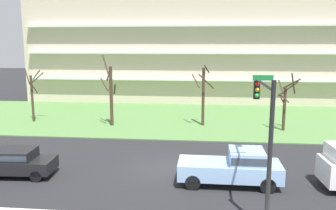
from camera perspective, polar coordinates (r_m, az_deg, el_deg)
ground at (r=21.16m, az=-0.53°, el=-10.47°), size 160.00×160.00×0.00m
grass_lawn_strip at (r=34.56m, az=2.01°, el=-2.21°), size 80.00×16.00×0.08m
apartment_building at (r=47.20m, az=3.15°, el=8.81°), size 40.38×11.86×12.66m
tree_far_left at (r=35.06m, az=-21.48°, el=1.62°), size 1.61×1.57×5.08m
tree_left at (r=31.35m, az=-9.47°, el=1.93°), size 1.52×1.51×6.48m
tree_center at (r=31.12m, az=5.82°, el=1.73°), size 2.03×1.47×5.60m
tree_right at (r=30.87m, az=18.86°, el=0.40°), size 1.84×2.12×5.08m
pickup_blue_near_left at (r=18.90m, az=10.81°, el=-9.96°), size 5.41×2.04×1.95m
sedan_black_center_right at (r=21.60m, az=-24.00°, el=-8.49°), size 4.49×2.03×1.57m
traffic_signal_mast at (r=15.14m, az=15.69°, el=-2.88°), size 0.90×4.38×6.12m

